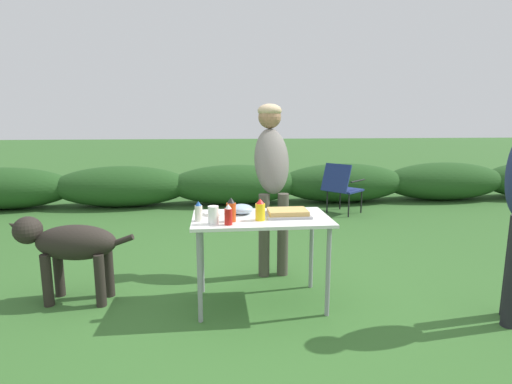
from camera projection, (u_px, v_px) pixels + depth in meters
The scene contains 14 objects.
ground_plane at pixel (261, 303), 3.34m from camera, with size 60.00×60.00×0.00m, color #336028.
shrub_hedge at pixel (235, 185), 7.23m from camera, with size 14.40×0.90×0.72m.
folding_table at pixel (261, 226), 3.23m from camera, with size 1.10×0.64×0.74m.
food_tray at pixel (288, 213), 3.23m from camera, with size 0.36×0.26×0.06m.
plate_stack at pixel (215, 213), 3.30m from camera, with size 0.20×0.20×0.02m, color white.
mixing_bowl at pixel (241, 209), 3.31m from camera, with size 0.20×0.20×0.08m, color #99B2CC.
paper_cup_stack at pixel (213, 215), 2.98m from camera, with size 0.08×0.08×0.14m, color white.
mayo_bottle at pixel (199, 212), 3.07m from camera, with size 0.06×0.06×0.16m.
hot_sauce_bottle at pixel (231, 210), 3.05m from camera, with size 0.07×0.07×0.19m.
mustard_bottle at pixel (260, 210), 3.09m from camera, with size 0.08×0.08×0.17m.
ketchup_bottle at pixel (228, 215), 2.96m from camera, with size 0.06×0.06×0.16m.
standing_person_in_navy_coat at pixel (272, 166), 3.88m from camera, with size 0.36×0.49×1.67m.
dog at pixel (69, 245), 3.30m from camera, with size 1.06×0.37×0.73m.
camp_chair_green_behind_table at pixel (341, 186), 6.42m from camera, with size 0.75×0.73×0.83m.
Camera 1 is at (-0.36, -3.11, 1.51)m, focal length 28.00 mm.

